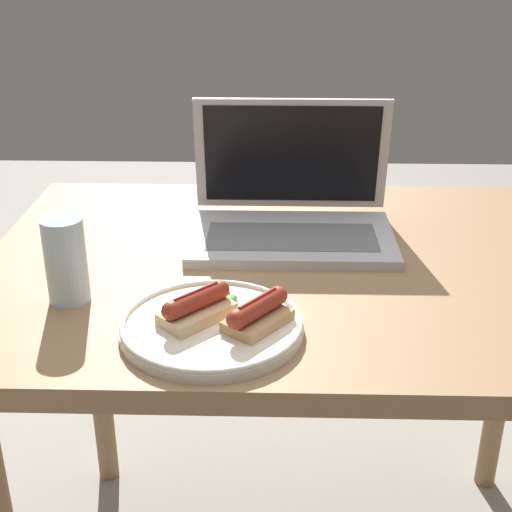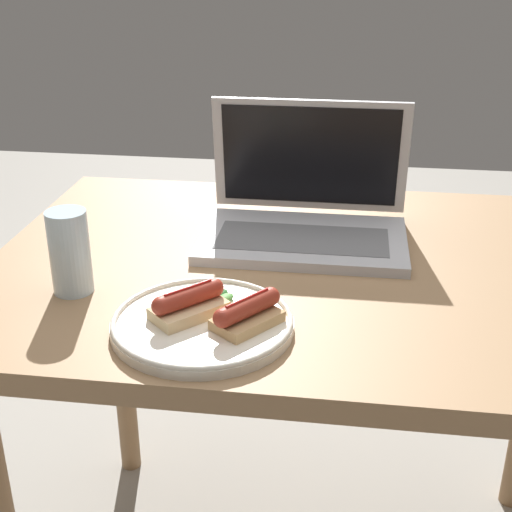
{
  "view_description": "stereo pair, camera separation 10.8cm",
  "coord_description": "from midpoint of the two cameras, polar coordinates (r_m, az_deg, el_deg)",
  "views": [
    {
      "loc": [
        -0.06,
        -1.1,
        1.26
      ],
      "look_at": [
        -0.09,
        -0.12,
        0.81
      ],
      "focal_mm": 50.0,
      "sensor_mm": 36.0,
      "label": 1
    },
    {
      "loc": [
        0.05,
        -1.09,
        1.26
      ],
      "look_at": [
        -0.09,
        -0.12,
        0.81
      ],
      "focal_mm": 50.0,
      "sensor_mm": 36.0,
      "label": 2
    }
  ],
  "objects": [
    {
      "name": "desk",
      "position": [
        1.25,
        1.74,
        -3.9
      ],
      "size": [
        1.11,
        0.77,
        0.75
      ],
      "color": "#93704C",
      "rests_on": "ground_plane"
    },
    {
      "name": "salad_pile",
      "position": [
        1.05,
        -5.19,
        -3.52
      ],
      "size": [
        0.07,
        0.07,
        0.01
      ],
      "color": "#4C8E3D",
      "rests_on": "plate"
    },
    {
      "name": "drinking_glass",
      "position": [
        1.1,
        -17.72,
        -0.42
      ],
      "size": [
        0.06,
        0.06,
        0.13
      ],
      "color": "silver",
      "rests_on": "desk"
    },
    {
      "name": "laptop",
      "position": [
        1.29,
        0.47,
        3.39
      ],
      "size": [
        0.36,
        0.26,
        0.23
      ],
      "color": "#B7B7BC",
      "rests_on": "desk"
    },
    {
      "name": "sausage_toast_left",
      "position": [
        1.0,
        -7.88,
        -4.12
      ],
      "size": [
        0.11,
        0.12,
        0.05
      ],
      "rotation": [
        0.0,
        0.0,
        0.8
      ],
      "color": "#D6B784",
      "rests_on": "plate"
    },
    {
      "name": "plate",
      "position": [
        1.0,
        -6.69,
        -5.64
      ],
      "size": [
        0.26,
        0.26,
        0.02
      ],
      "color": "silver",
      "rests_on": "desk"
    },
    {
      "name": "sausage_toast_middle",
      "position": [
        0.97,
        -3.04,
        -4.66
      ],
      "size": [
        0.1,
        0.11,
        0.04
      ],
      "rotation": [
        0.0,
        0.0,
        0.9
      ],
      "color": "tan",
      "rests_on": "plate"
    }
  ]
}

